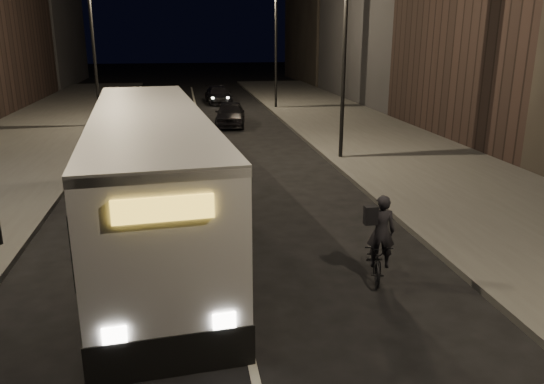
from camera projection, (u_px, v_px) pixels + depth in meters
name	position (u px, v px, depth m)	size (l,w,h in m)	color
ground	(240.00, 310.00, 10.38)	(180.00, 180.00, 0.00)	black
sidewalk_right	(388.00, 147.00, 24.93)	(7.00, 70.00, 0.16)	#3D3D3A
sidewalk_left	(3.00, 160.00, 22.24)	(7.00, 70.00, 0.16)	#3D3D3A
streetlight_right_mid	(339.00, 29.00, 21.01)	(1.20, 0.44, 8.12)	black
streetlight_right_far	(272.00, 31.00, 36.12)	(1.20, 0.44, 8.12)	black
streetlight_left_far	(97.00, 30.00, 28.77)	(1.20, 0.44, 8.12)	black
city_bus	(151.00, 170.00, 13.63)	(3.76, 12.66, 3.37)	white
cyclist_on_bicycle	(377.00, 250.00, 11.60)	(1.01, 1.80, 1.96)	black
car_near	(230.00, 114.00, 30.80)	(1.66, 4.12, 1.40)	black
car_mid	(140.00, 108.00, 32.59)	(1.67, 4.79, 1.58)	#3A3A3D
car_far	(218.00, 95.00, 40.65)	(1.78, 4.39, 1.27)	black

